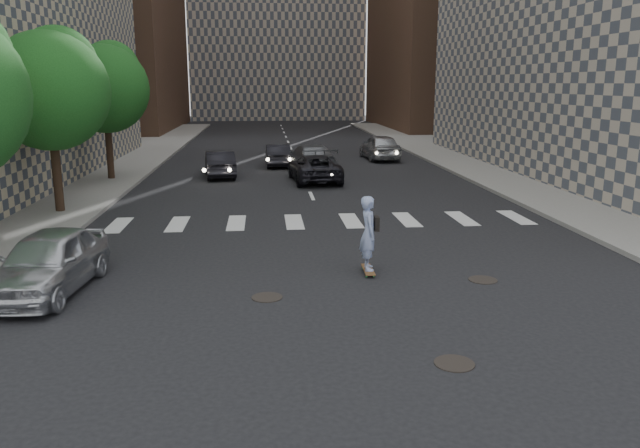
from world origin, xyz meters
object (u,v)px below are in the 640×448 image
at_px(tree_b, 51,85).
at_px(traffic_car_a, 220,164).
at_px(traffic_car_d, 380,147).
at_px(traffic_car_e, 278,155).
at_px(tree_c, 106,85).
at_px(skateboarder, 369,233).
at_px(silver_sedan, 48,262).
at_px(traffic_car_c, 314,168).
at_px(traffic_car_b, 311,158).

xyz_separation_m(tree_b, traffic_car_a, (5.19, 8.86, -3.98)).
height_order(traffic_car_d, traffic_car_e, traffic_car_d).
xyz_separation_m(tree_c, traffic_car_e, (8.26, 4.86, -4.01)).
height_order(tree_b, skateboarder, tree_b).
xyz_separation_m(silver_sedan, traffic_car_d, (12.28, 24.47, 0.08)).
relative_size(tree_c, traffic_car_c, 1.39).
bearing_deg(traffic_car_d, tree_b, 43.03).
distance_m(skateboarder, traffic_car_c, 15.17).
relative_size(traffic_car_c, traffic_car_e, 1.22).
bearing_deg(tree_c, skateboarder, -58.36).
bearing_deg(tree_b, traffic_car_b, 45.25).
distance_m(tree_b, silver_sedan, 10.17).
height_order(skateboarder, silver_sedan, skateboarder).
height_order(tree_c, skateboarder, tree_c).
relative_size(traffic_car_b, traffic_car_e, 1.35).
relative_size(tree_c, traffic_car_b, 1.26).
bearing_deg(traffic_car_b, traffic_car_c, 82.17).
relative_size(tree_b, traffic_car_a, 1.62).
height_order(tree_c, traffic_car_a, tree_c).
distance_m(silver_sedan, traffic_car_c, 17.58).
bearing_deg(tree_c, tree_b, -90.00).
bearing_deg(traffic_car_e, tree_c, 29.29).
xyz_separation_m(traffic_car_b, traffic_car_c, (-0.05, -3.18, -0.10)).
relative_size(tree_b, traffic_car_d, 1.41).
relative_size(tree_b, traffic_car_c, 1.39).
distance_m(tree_c, traffic_car_c, 10.74).
relative_size(silver_sedan, traffic_car_e, 1.09).
xyz_separation_m(tree_b, skateboarder, (10.04, -8.30, -3.60)).
relative_size(tree_b, tree_c, 1.00).
bearing_deg(silver_sedan, traffic_car_b, 74.72).
bearing_deg(traffic_car_a, traffic_car_c, 150.05).
xyz_separation_m(skateboarder, silver_sedan, (-7.59, -0.76, -0.33)).
bearing_deg(traffic_car_b, tree_c, 4.66).
bearing_deg(tree_b, traffic_car_e, 57.30).
relative_size(traffic_car_c, traffic_car_d, 1.01).
xyz_separation_m(traffic_car_d, traffic_car_e, (-6.48, -2.55, -0.16)).
relative_size(traffic_car_b, traffic_car_d, 1.12).
relative_size(silver_sedan, traffic_car_b, 0.81).
bearing_deg(tree_c, traffic_car_b, 11.59).
relative_size(skateboarder, traffic_car_d, 0.43).
bearing_deg(tree_c, silver_sedan, -81.81).
relative_size(skateboarder, traffic_car_a, 0.49).
distance_m(skateboarder, traffic_car_b, 18.34).
height_order(traffic_car_c, traffic_car_e, traffic_car_c).
distance_m(traffic_car_d, traffic_car_e, 6.96).
height_order(tree_b, traffic_car_c, tree_b).
xyz_separation_m(skateboarder, traffic_car_b, (-0.09, 18.34, -0.29)).
bearing_deg(tree_b, silver_sedan, -74.84).
height_order(traffic_car_a, traffic_car_b, traffic_car_b).
xyz_separation_m(tree_b, traffic_car_c, (9.90, 6.86, -3.99)).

